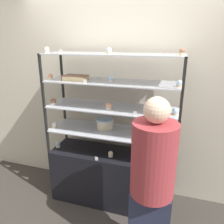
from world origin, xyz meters
TOP-DOWN VIEW (x-y plane):
  - ground_plane at (0.00, 0.00)m, footprint 20.00×20.00m
  - back_wall at (0.00, 0.37)m, footprint 8.00×0.05m
  - display_base at (0.00, 0.00)m, footprint 1.50×0.46m
  - display_riser_lower at (0.00, 0.00)m, footprint 1.50×0.46m
  - display_riser_middle at (0.00, 0.00)m, footprint 1.50×0.46m
  - display_riser_upper at (0.00, 0.00)m, footprint 1.50×0.46m
  - display_riser_top at (0.00, 0.00)m, footprint 1.50×0.46m
  - layer_cake_centerpiece at (-0.11, 0.07)m, footprint 0.21×0.21m
  - sheet_cake_frosted at (-0.40, -0.05)m, footprint 0.26×0.16m
  - cupcake_0 at (-0.70, -0.06)m, footprint 0.06×0.06m
  - cupcake_1 at (0.01, -0.08)m, footprint 0.06×0.06m
  - cupcake_2 at (0.69, -0.11)m, footprint 0.06×0.06m
  - price_tag_0 at (-0.12, -0.21)m, footprint 0.04×0.00m
  - cupcake_3 at (-0.69, -0.12)m, footprint 0.05×0.05m
  - cupcake_4 at (0.69, -0.10)m, footprint 0.05×0.05m
  - price_tag_1 at (0.33, -0.21)m, footprint 0.04×0.00m
  - cupcake_5 at (-0.68, -0.11)m, footprint 0.07×0.07m
  - cupcake_6 at (-0.01, -0.08)m, footprint 0.07×0.07m
  - cupcake_7 at (0.69, -0.06)m, footprint 0.07×0.07m
  - price_tag_2 at (0.31, -0.21)m, footprint 0.04×0.00m
  - cupcake_8 at (-0.69, -0.11)m, footprint 0.06×0.06m
  - cupcake_9 at (-0.00, -0.04)m, footprint 0.06×0.06m
  - cupcake_10 at (0.70, -0.08)m, footprint 0.06×0.06m
  - price_tag_3 at (-0.23, -0.21)m, footprint 0.04×0.00m
  - cupcake_11 at (-0.70, -0.12)m, footprint 0.05×0.05m
  - cupcake_12 at (-0.00, -0.10)m, footprint 0.05×0.05m
  - cupcake_13 at (0.70, -0.06)m, footprint 0.05×0.05m
  - price_tag_4 at (-0.48, -0.21)m, footprint 0.04×0.00m
  - customer_figure at (0.56, -0.64)m, footprint 0.37×0.37m

SIDE VIEW (x-z plane):
  - ground_plane at x=0.00m, z-range 0.00..0.00m
  - display_base at x=0.00m, z-range 0.00..0.68m
  - price_tag_0 at x=-0.12m, z-range 0.68..0.72m
  - cupcake_0 at x=-0.70m, z-range 0.68..0.75m
  - cupcake_1 at x=0.01m, z-range 0.68..0.75m
  - cupcake_2 at x=0.69m, z-range 0.68..0.75m
  - customer_figure at x=0.56m, z-range 0.05..1.64m
  - display_riser_lower at x=0.00m, z-range 0.81..1.10m
  - price_tag_1 at x=0.33m, z-range 0.97..1.02m
  - cupcake_3 at x=-0.69m, z-range 0.97..1.04m
  - cupcake_4 at x=0.69m, z-range 0.97..1.04m
  - layer_cake_centerpiece at x=-0.11m, z-range 0.97..1.09m
  - display_riser_middle at x=0.00m, z-range 1.10..1.39m
  - price_tag_2 at x=0.31m, z-range 1.27..1.31m
  - cupcake_5 at x=-0.68m, z-range 1.26..1.34m
  - cupcake_6 at x=-0.01m, z-range 1.26..1.34m
  - cupcake_7 at x=0.69m, z-range 1.26..1.34m
  - back_wall at x=0.00m, z-range 0.00..2.60m
  - display_riser_upper at x=0.00m, z-range 1.39..1.69m
  - price_tag_3 at x=-0.23m, z-range 1.56..1.60m
  - sheet_cake_frosted at x=-0.40m, z-range 1.56..1.61m
  - cupcake_8 at x=-0.69m, z-range 1.56..1.62m
  - cupcake_9 at x=0.00m, z-range 1.56..1.62m
  - cupcake_10 at x=0.70m, z-range 1.56..1.62m
  - display_riser_top at x=0.00m, z-range 1.69..1.98m
  - price_tag_4 at x=-0.48m, z-range 1.85..1.89m
  - cupcake_11 at x=-0.70m, z-range 1.85..1.91m
  - cupcake_12 at x=0.00m, z-range 1.85..1.91m
  - cupcake_13 at x=0.70m, z-range 1.85..1.91m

